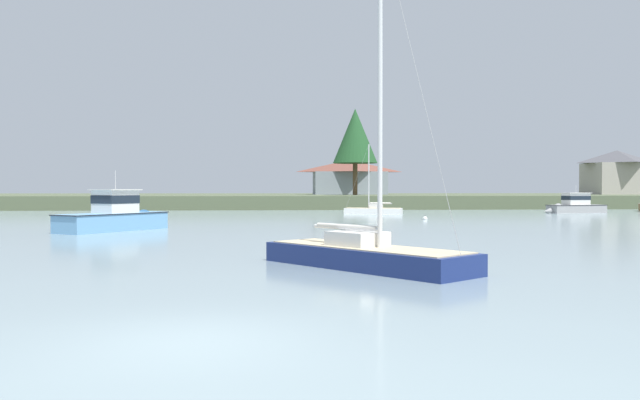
{
  "coord_description": "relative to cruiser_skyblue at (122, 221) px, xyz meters",
  "views": [
    {
      "loc": [
        1.39,
        -11.07,
        2.61
      ],
      "look_at": [
        4.77,
        33.96,
        1.84
      ],
      "focal_mm": 35.81,
      "sensor_mm": 36.0,
      "label": 1
    }
  ],
  "objects": [
    {
      "name": "sailboat_navy",
      "position": [
        12.63,
        -20.36,
        -0.33
      ],
      "size": [
        6.62,
        7.6,
        11.74
      ],
      "color": "navy",
      "rests_on": "ground"
    },
    {
      "name": "cottage_behind_trees",
      "position": [
        66.36,
        60.0,
        4.94
      ],
      "size": [
        9.88,
        8.18,
        7.27
      ],
      "color": "#9E998E",
      "rests_on": "far_shore_bank"
    },
    {
      "name": "cottage_near_water",
      "position": [
        22.15,
        62.28,
        4.11
      ],
      "size": [
        12.5,
        7.6,
        5.64
      ],
      "color": "gray",
      "rests_on": "far_shore_bank"
    },
    {
      "name": "ground_plane",
      "position": [
        8.16,
        -30.2,
        -0.56
      ],
      "size": [
        508.69,
        508.69,
        0.0
      ],
      "primitive_type": "plane",
      "color": "gray"
    },
    {
      "name": "mooring_buoy_white",
      "position": [
        22.62,
        12.44,
        -0.49
      ],
      "size": [
        0.42,
        0.42,
        0.47
      ],
      "color": "white",
      "rests_on": "ground"
    },
    {
      "name": "mooring_buoy_green",
      "position": [
        -0.22,
        14.22,
        -0.5
      ],
      "size": [
        0.33,
        0.33,
        0.39
      ],
      "color": "#1E8C47",
      "rests_on": "ground"
    },
    {
      "name": "cruiser_grey",
      "position": [
        42.41,
        26.45,
        -0.02
      ],
      "size": [
        7.68,
        3.41,
        3.75
      ],
      "color": "gray",
      "rests_on": "ground"
    },
    {
      "name": "sailboat_white",
      "position": [
        20.3,
        25.84,
        -0.39
      ],
      "size": [
        6.34,
        3.28,
        7.8
      ],
      "color": "white",
      "rests_on": "ground"
    },
    {
      "name": "mooring_buoy_yellow",
      "position": [
        49.2,
        32.95,
        -0.48
      ],
      "size": [
        0.48,
        0.48,
        0.53
      ],
      "color": "yellow",
      "rests_on": "ground"
    },
    {
      "name": "far_shore_bank",
      "position": [
        8.16,
        64.16,
        0.31
      ],
      "size": [
        228.91,
        52.86,
        1.75
      ],
      "primitive_type": "cube",
      "color": "#4C563D",
      "rests_on": "ground"
    },
    {
      "name": "shore_tree_inland_c",
      "position": [
        21.61,
        50.9,
        9.75
      ],
      "size": [
        6.49,
        6.49,
        12.58
      ],
      "color": "brown",
      "rests_on": "far_shore_bank"
    },
    {
      "name": "cruiser_skyblue",
      "position": [
        0.0,
        0.0,
        0.0
      ],
      "size": [
        6.52,
        8.25,
        4.55
      ],
      "color": "#669ECC",
      "rests_on": "ground"
    }
  ]
}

